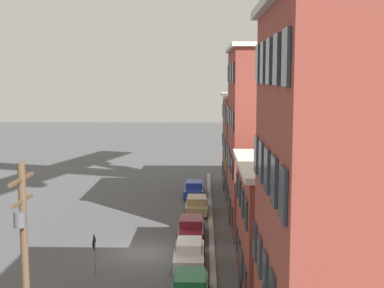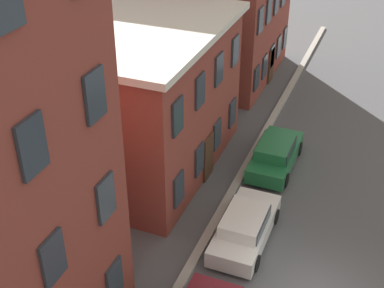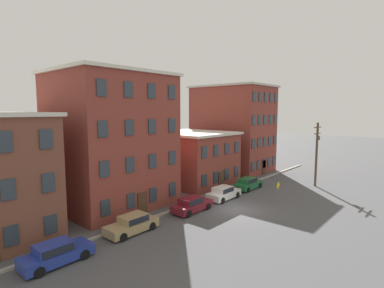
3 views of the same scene
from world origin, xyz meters
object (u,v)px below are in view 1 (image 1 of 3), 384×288
Objects in this scene: utility_pole at (24,261)px; car_white at (189,252)px; car_blue at (194,188)px; car_maroon at (191,227)px; car_green at (190,288)px; caution_sign at (94,248)px; car_tan at (197,204)px.

car_white is at bearing 155.97° from utility_pole.
utility_pole is (12.76, -5.69, 3.93)m from car_white.
car_maroon is at bearing 0.13° from car_blue.
car_blue is 1.00× the size of car_green.
caution_sign reaches higher than car_green.
car_tan is 1.00× the size of car_maroon.
car_maroon is (13.34, 0.03, 0.00)m from car_blue.
utility_pole is at bearing -24.03° from car_white.
car_blue is at bearing -179.87° from car_maroon.
car_green is (11.02, 0.22, 0.00)m from car_maroon.
car_maroon is at bearing -178.85° from car_green.
car_white is (12.39, -0.29, 0.00)m from car_tan.
utility_pole reaches higher than car_white.
car_tan is at bearing 166.64° from utility_pole.
caution_sign is (14.64, -5.63, 0.95)m from car_tan.
caution_sign is (-3.34, -5.54, 0.95)m from car_green.
car_blue is 21.69m from caution_sign.
car_green is 1.73× the size of caution_sign.
caution_sign is 10.93m from utility_pole.
car_tan is (6.37, 0.34, 0.00)m from car_blue.
car_green is (17.98, -0.09, 0.00)m from car_tan.
car_maroon is 5.43m from car_white.
car_blue is at bearing -179.41° from car_green.
utility_pole is at bearing -39.39° from car_green.
car_blue is at bearing -179.84° from car_white.
caution_sign reaches higher than car_tan.
car_maroon is 0.53× the size of utility_pole.
utility_pole is (25.16, -5.97, 3.93)m from car_tan.
utility_pole is at bearing -13.36° from car_tan.
car_blue is 0.53× the size of utility_pole.
car_green is 0.53× the size of utility_pole.
car_maroon is at bearing -2.52° from car_tan.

